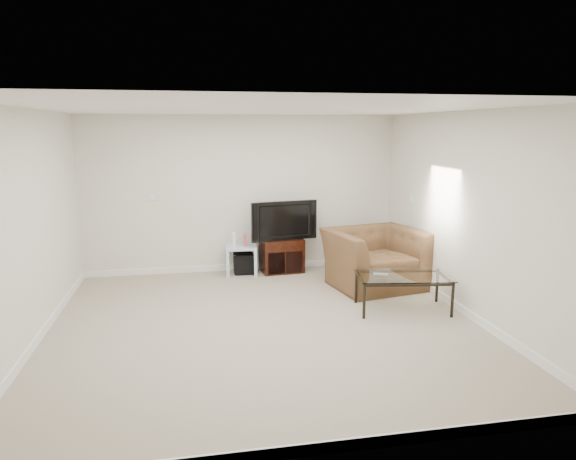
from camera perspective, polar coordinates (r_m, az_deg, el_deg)
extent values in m
plane|color=tan|center=(6.16, -2.53, -10.56)|extent=(5.00, 5.00, 0.00)
plane|color=white|center=(5.73, -2.75, 13.35)|extent=(5.00, 5.00, 0.00)
cube|color=silver|center=(8.27, -5.10, 3.97)|extent=(5.00, 0.02, 2.50)
cube|color=silver|center=(6.01, -26.97, 0.06)|extent=(0.02, 5.00, 2.50)
cube|color=silver|center=(6.64, 19.25, 1.61)|extent=(0.02, 5.00, 2.50)
cube|color=white|center=(8.24, -14.84, 3.62)|extent=(0.12, 0.02, 0.12)
cube|color=white|center=(8.04, 13.53, 3.50)|extent=(0.02, 0.09, 0.13)
cube|color=white|center=(7.96, 14.10, -3.59)|extent=(0.02, 0.08, 0.12)
cube|color=black|center=(8.24, -0.65, -1.62)|extent=(0.41, 0.30, 0.05)
imported|color=black|center=(8.17, -0.67, 1.16)|extent=(1.03, 0.38, 0.63)
cube|color=black|center=(8.28, -4.96, -3.69)|extent=(0.31, 0.31, 0.31)
cube|color=white|center=(8.15, -6.02, -1.03)|extent=(0.06, 0.16, 0.21)
cube|color=#CC4C4C|center=(8.15, -4.80, -1.11)|extent=(0.06, 0.14, 0.18)
imported|color=brown|center=(7.59, 9.65, -2.06)|extent=(1.43, 1.07, 1.13)
cube|color=#B2B2B7|center=(6.63, 10.26, -4.86)|extent=(0.19, 0.12, 0.02)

